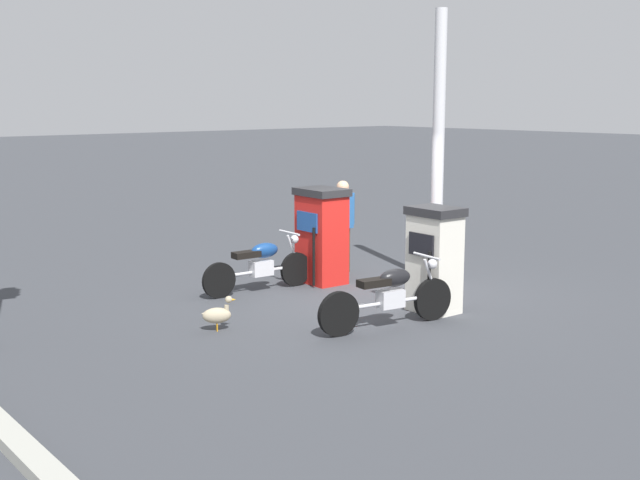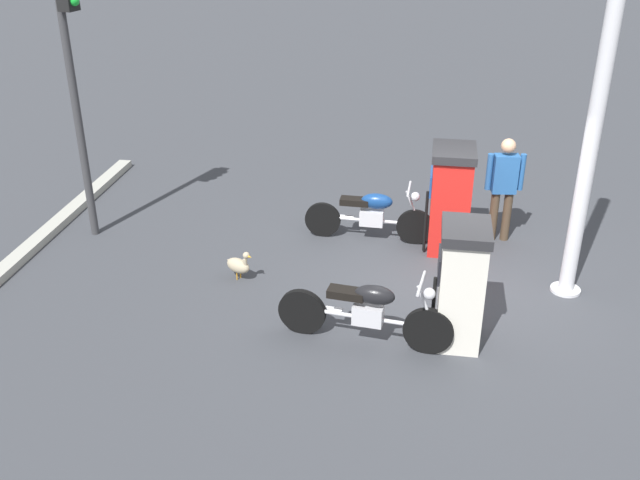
# 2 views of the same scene
# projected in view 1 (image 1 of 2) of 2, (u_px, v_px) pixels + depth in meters

# --- Properties ---
(ground_plane) EXTENTS (120.00, 120.00, 0.00)m
(ground_plane) POSITION_uv_depth(u_px,v_px,m) (373.00, 296.00, 12.70)
(ground_plane) COLOR #383A3F
(fuel_pump_near) EXTENTS (0.70, 0.86, 1.59)m
(fuel_pump_near) POSITION_uv_depth(u_px,v_px,m) (321.00, 235.00, 13.49)
(fuel_pump_near) COLOR red
(fuel_pump_near) RESTS_ON ground
(fuel_pump_far) EXTENTS (0.63, 0.77, 1.53)m
(fuel_pump_far) POSITION_uv_depth(u_px,v_px,m) (434.00, 259.00, 11.63)
(fuel_pump_far) COLOR silver
(fuel_pump_far) RESTS_ON ground
(motorcycle_near_pump) EXTENTS (1.99, 0.56, 0.92)m
(motorcycle_near_pump) POSITION_uv_depth(u_px,v_px,m) (260.00, 264.00, 12.92)
(motorcycle_near_pump) COLOR black
(motorcycle_near_pump) RESTS_ON ground
(motorcycle_far_pump) EXTENTS (2.11, 0.68, 0.93)m
(motorcycle_far_pump) POSITION_uv_depth(u_px,v_px,m) (389.00, 296.00, 10.86)
(motorcycle_far_pump) COLOR black
(motorcycle_far_pump) RESTS_ON ground
(attendant_person) EXTENTS (0.58, 0.24, 1.63)m
(attendant_person) POSITION_uv_depth(u_px,v_px,m) (343.00, 220.00, 14.28)
(attendant_person) COLOR #473828
(attendant_person) RESTS_ON ground
(wandering_duck) EXTENTS (0.44, 0.35, 0.47)m
(wandering_duck) POSITION_uv_depth(u_px,v_px,m) (217.00, 314.00, 10.74)
(wandering_duck) COLOR tan
(wandering_duck) RESTS_ON ground
(canopy_support_pole) EXTENTS (0.40, 0.40, 4.48)m
(canopy_support_pole) POSITION_uv_depth(u_px,v_px,m) (438.00, 153.00, 13.40)
(canopy_support_pole) COLOR silver
(canopy_support_pole) RESTS_ON ground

